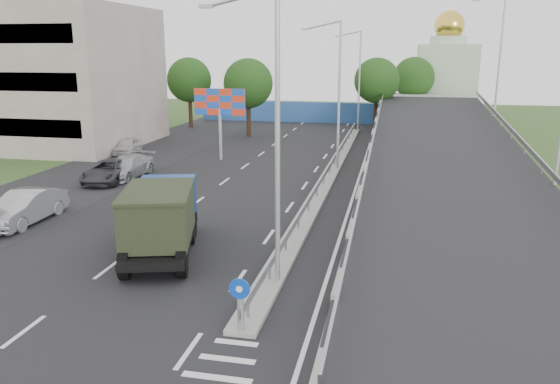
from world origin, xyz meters
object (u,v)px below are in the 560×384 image
(lamp_post_far, at_px, (358,75))
(parked_car_e, at_px, (128,146))
(lamp_post_mid, at_px, (337,88))
(billboard, at_px, (220,106))
(parked_car_d, at_px, (127,167))
(parked_car_b, at_px, (25,207))
(dump_truck, at_px, (161,216))
(lamp_post_near, at_px, (272,126))
(sign_bollard, at_px, (240,304))
(church, at_px, (446,75))
(parked_car_c, at_px, (108,171))

(lamp_post_far, height_order, parked_car_e, lamp_post_far)
(lamp_post_mid, xyz_separation_m, parked_car_e, (-17.43, 2.88, -5.15))
(billboard, bearing_deg, parked_car_d, -121.38)
(billboard, height_order, parked_car_e, billboard)
(parked_car_d, bearing_deg, parked_car_b, -88.45)
(dump_truck, bearing_deg, lamp_post_mid, 57.35)
(lamp_post_near, distance_m, lamp_post_far, 40.00)
(parked_car_b, bearing_deg, lamp_post_near, -19.13)
(sign_bollard, height_order, lamp_post_far, lamp_post_far)
(sign_bollard, height_order, lamp_post_near, lamp_post_near)
(sign_bollard, distance_m, parked_car_e, 31.83)
(sign_bollard, height_order, lamp_post_mid, lamp_post_mid)
(parked_car_b, bearing_deg, parked_car_d, 88.92)
(sign_bollard, distance_m, lamp_post_mid, 24.30)
(church, xyz_separation_m, parked_car_e, (-27.32, -31.12, -4.65))
(sign_bollard, bearing_deg, billboard, 109.21)
(lamp_post_mid, xyz_separation_m, church, (9.89, 34.00, -0.50))
(lamp_post_far, relative_size, billboard, 1.83)
(parked_car_e, bearing_deg, parked_car_c, -78.18)
(sign_bollard, distance_m, church, 58.84)
(lamp_post_near, distance_m, dump_truck, 7.02)
(dump_truck, height_order, parked_car_e, dump_truck)
(parked_car_d, height_order, parked_car_e, parked_car_d)
(lamp_post_far, height_order, church, church)
(parked_car_b, bearing_deg, sign_bollard, -32.43)
(lamp_post_mid, height_order, parked_car_d, lamp_post_mid)
(church, distance_m, parked_car_d, 45.71)
(lamp_post_far, distance_m, billboard, 20.24)
(dump_truck, bearing_deg, parked_car_d, 106.31)
(lamp_post_far, bearing_deg, lamp_post_mid, -90.00)
(parked_car_e, bearing_deg, sign_bollard, -65.31)
(lamp_post_near, height_order, parked_car_c, lamp_post_near)
(church, xyz_separation_m, parked_car_b, (-23.45, -49.36, -4.50))
(lamp_post_near, relative_size, parked_car_b, 2.05)
(sign_bollard, bearing_deg, lamp_post_far, 89.86)
(billboard, distance_m, parked_car_e, 9.08)
(parked_car_b, bearing_deg, parked_car_c, 92.65)
(lamp_post_near, height_order, lamp_post_mid, same)
(parked_car_b, distance_m, parked_car_c, 8.93)
(billboard, bearing_deg, parked_car_b, -104.38)
(parked_car_c, xyz_separation_m, parked_car_e, (-3.41, 9.33, -0.03))
(parked_car_e, bearing_deg, billboard, -14.31)
(dump_truck, bearing_deg, lamp_post_near, -38.82)
(parked_car_c, bearing_deg, lamp_post_mid, 17.94)
(sign_bollard, distance_m, lamp_post_far, 44.08)
(lamp_post_mid, distance_m, billboard, 9.47)
(billboard, distance_m, parked_car_d, 8.96)
(sign_bollard, relative_size, church, 0.12)
(sign_bollard, xyz_separation_m, parked_car_c, (-13.91, 17.38, -0.34))
(dump_truck, bearing_deg, sign_bollard, -65.85)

